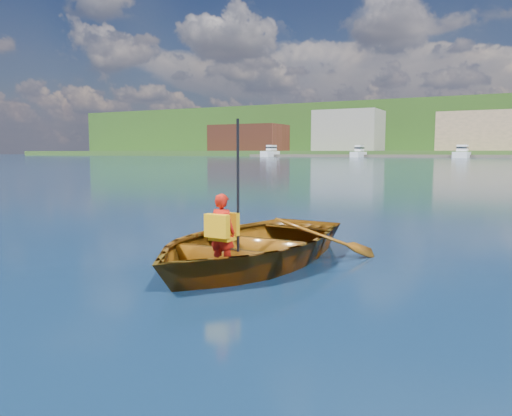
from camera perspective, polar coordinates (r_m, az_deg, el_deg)
ground at (r=7.88m, az=8.92°, el=-5.70°), size 600.00×600.00×0.00m
rowboat at (r=7.41m, az=-0.88°, el=-4.12°), size 3.25×4.39×0.88m
child_paddler at (r=6.52m, az=-3.85°, el=-2.55°), size 0.38×0.35×1.97m
shoreline at (r=244.09m, az=27.03°, el=7.78°), size 400.00×140.00×22.00m
waterfront_buildings at (r=172.72m, az=24.21°, el=7.90°), size 202.00×16.00×14.00m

